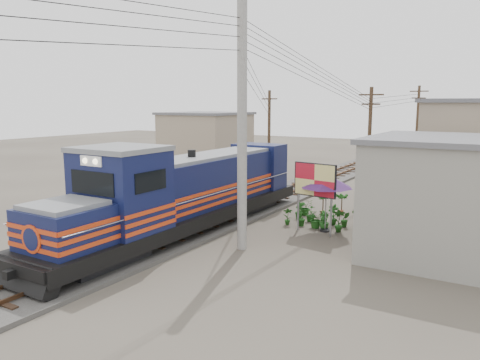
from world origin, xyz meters
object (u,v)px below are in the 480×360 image
Objects in this scene: locomotive at (184,195)px; vendor at (379,214)px; market_umbrella at (327,181)px; billboard at (315,182)px.

locomotive reaches higher than vendor.
market_umbrella is 2.94m from vendor.
locomotive reaches higher than market_umbrella.
locomotive reaches higher than billboard.
locomotive is 9.14m from vendor.
locomotive is 5.18× the size of billboard.
market_umbrella is 1.61× the size of vendor.
billboard is at bearing 30.94° from locomotive.
vendor is (2.20, 1.19, -1.55)m from market_umbrella.
locomotive is 6.62m from market_umbrella.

